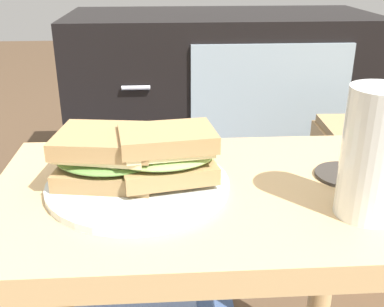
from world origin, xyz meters
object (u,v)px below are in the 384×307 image
at_px(tv_cabinet, 220,102).
at_px(beer_glass, 373,157).
at_px(sandwich_back, 168,156).
at_px(paper_bag, 357,195).
at_px(coaster, 345,175).
at_px(plate, 138,184).
at_px(sandwich_front, 107,156).

relative_size(tv_cabinet, beer_glass, 6.16).
xyz_separation_m(sandwich_back, paper_bag, (0.48, 0.46, -0.32)).
relative_size(coaster, paper_bag, 0.22).
relative_size(sandwich_back, paper_bag, 0.38).
relative_size(plate, paper_bag, 0.64).
xyz_separation_m(sandwich_front, sandwich_back, (0.08, -0.02, 0.01)).
relative_size(tv_cabinet, coaster, 11.48).
distance_m(sandwich_front, coaster, 0.33).
bearing_deg(paper_bag, coaster, -117.87).
height_order(tv_cabinet, paper_bag, tv_cabinet).
distance_m(plate, beer_glass, 0.29).
relative_size(sandwich_back, beer_glass, 0.92).
bearing_deg(beer_glass, tv_cabinet, 92.72).
height_order(sandwich_back, beer_glass, beer_glass).
height_order(tv_cabinet, sandwich_front, tv_cabinet).
distance_m(sandwich_front, paper_bag, 0.78).
height_order(tv_cabinet, beer_glass, beer_glass).
distance_m(beer_glass, coaster, 0.12).
height_order(sandwich_front, paper_bag, sandwich_front).
xyz_separation_m(sandwich_front, paper_bag, (0.56, 0.44, -0.31)).
xyz_separation_m(plate, coaster, (0.29, 0.02, -0.00)).
bearing_deg(sandwich_back, coaster, 5.84).
xyz_separation_m(plate, sandwich_front, (-0.04, 0.01, 0.04)).
relative_size(tv_cabinet, paper_bag, 2.52).
bearing_deg(coaster, sandwich_back, -174.16).
distance_m(tv_cabinet, sandwich_front, 0.99).
relative_size(tv_cabinet, sandwich_back, 6.66).
height_order(sandwich_back, paper_bag, sandwich_back).
bearing_deg(beer_glass, sandwich_back, 162.30).
bearing_deg(beer_glass, sandwich_front, 163.30).
distance_m(beer_glass, paper_bag, 0.68).
xyz_separation_m(sandwich_back, coaster, (0.25, 0.03, -0.05)).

